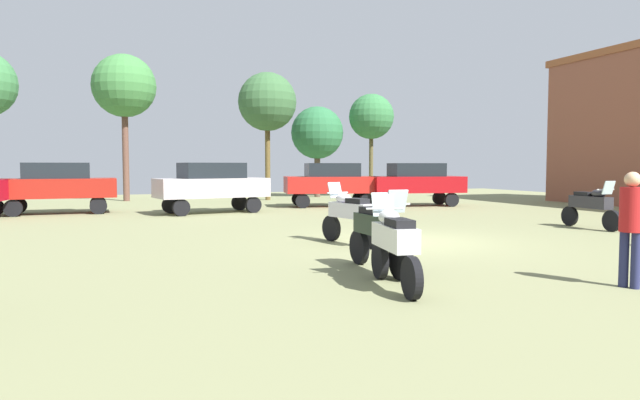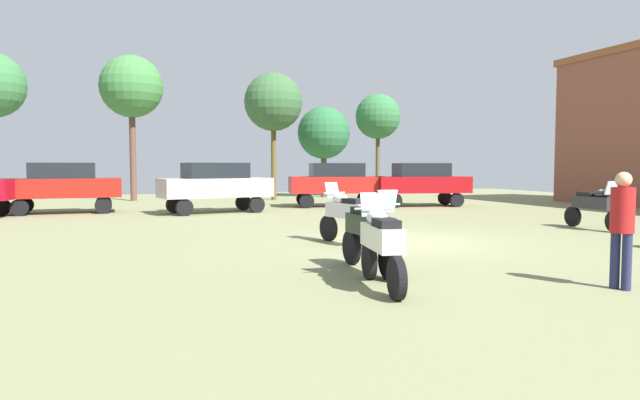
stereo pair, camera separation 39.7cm
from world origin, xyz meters
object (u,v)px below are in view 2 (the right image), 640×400
(motorcycle_5, at_px, (370,231))
(tree_2, at_px, (324,133))
(car_1, at_px, (336,181))
(car_3, at_px, (63,184))
(car_4, at_px, (421,181))
(motorcycle_3, at_px, (381,242))
(tree_5, at_px, (273,103))
(motorcycle_1, at_px, (347,214))
(motorcycle_8, at_px, (594,205))
(tree_1, at_px, (378,117))
(tree_3, at_px, (131,87))
(person_1, at_px, (622,221))
(car_2, at_px, (215,184))

(motorcycle_5, xyz_separation_m, tree_2, (7.10, 22.29, 3.10))
(car_1, height_order, car_3, same)
(car_4, xyz_separation_m, tree_2, (-1.72, 8.60, 2.66))
(motorcycle_5, bearing_deg, motorcycle_3, 72.51)
(car_4, height_order, tree_5, tree_5)
(car_3, bearing_deg, motorcycle_1, -149.66)
(motorcycle_8, relative_size, tree_2, 0.41)
(tree_1, relative_size, tree_3, 0.80)
(tree_3, xyz_separation_m, tree_5, (7.31, -1.77, -0.71))
(person_1, bearing_deg, car_2, -5.89)
(motorcycle_5, height_order, car_1, car_1)
(tree_2, bearing_deg, motorcycle_5, -107.66)
(motorcycle_1, relative_size, motorcycle_3, 1.07)
(car_4, height_order, person_1, car_4)
(car_3, bearing_deg, motorcycle_5, -158.40)
(car_3, relative_size, tree_5, 0.63)
(car_2, bearing_deg, motorcycle_8, -144.39)
(car_1, bearing_deg, car_3, 99.94)
(motorcycle_3, relative_size, tree_3, 0.27)
(car_2, distance_m, tree_2, 12.28)
(motorcycle_1, relative_size, tree_1, 0.36)
(tree_1, bearing_deg, tree_5, -175.55)
(motorcycle_5, distance_m, motorcycle_8, 9.73)
(motorcycle_8, distance_m, car_1, 11.66)
(motorcycle_1, height_order, motorcycle_5, motorcycle_5)
(motorcycle_3, height_order, car_4, car_4)
(car_4, bearing_deg, car_1, 84.86)
(car_3, relative_size, tree_1, 0.71)
(motorcycle_8, relative_size, tree_1, 0.37)
(motorcycle_5, xyz_separation_m, car_2, (-0.74, 13.22, 0.44))
(car_4, bearing_deg, tree_2, 21.68)
(person_1, distance_m, tree_2, 25.30)
(motorcycle_3, bearing_deg, car_2, 100.63)
(motorcycle_3, height_order, car_3, car_3)
(car_1, distance_m, tree_5, 7.30)
(tree_2, bearing_deg, car_4, -78.66)
(car_2, height_order, tree_1, tree_1)
(tree_5, bearing_deg, car_3, -150.83)
(person_1, bearing_deg, tree_2, -28.67)
(person_1, xyz_separation_m, tree_2, (4.07, 24.81, 2.78))
(motorcycle_3, height_order, car_1, car_1)
(person_1, height_order, tree_3, tree_3)
(car_1, height_order, car_2, same)
(motorcycle_8, bearing_deg, car_3, -33.35)
(motorcycle_3, distance_m, motorcycle_5, 1.30)
(motorcycle_5, distance_m, tree_1, 23.71)
(tree_1, relative_size, tree_5, 0.89)
(car_2, distance_m, tree_3, 10.76)
(tree_5, bearing_deg, motorcycle_8, -72.12)
(car_2, bearing_deg, motorcycle_1, 179.05)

